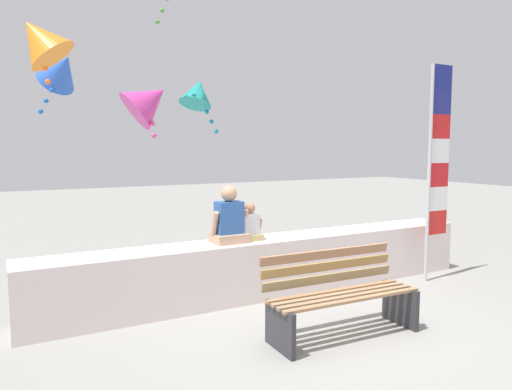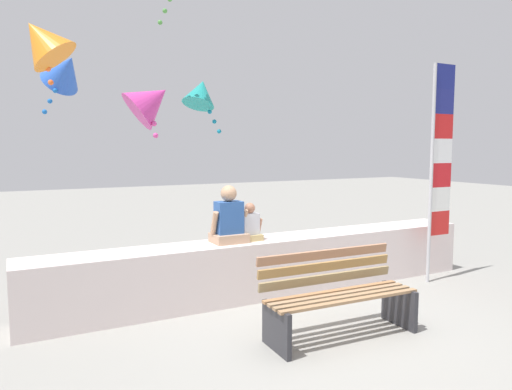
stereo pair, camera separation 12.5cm
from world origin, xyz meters
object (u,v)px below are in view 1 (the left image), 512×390
at_px(park_bench, 340,296).
at_px(person_adult, 229,220).
at_px(kite_blue, 62,70).
at_px(person_child, 250,226).
at_px(kite_orange, 39,39).
at_px(flag_banner, 436,159).
at_px(kite_magenta, 149,101).
at_px(kite_teal, 198,93).

distance_m(park_bench, person_adult, 1.80).
bearing_deg(kite_blue, park_bench, -66.11).
xyz_separation_m(person_child, kite_orange, (-2.31, 1.87, 2.52)).
distance_m(park_bench, person_child, 1.69).
xyz_separation_m(person_adult, kite_orange, (-2.00, 1.87, 2.43)).
height_order(person_adult, kite_orange, kite_orange).
height_order(person_adult, kite_blue, kite_blue).
bearing_deg(flag_banner, park_bench, -158.98).
bearing_deg(person_child, park_bench, -81.15).
bearing_deg(kite_magenta, kite_blue, 127.63).
bearing_deg(kite_orange, kite_blue, 72.27).
height_order(kite_magenta, kite_teal, kite_teal).
xyz_separation_m(kite_magenta, kite_blue, (-1.08, 1.40, 0.58)).
distance_m(park_bench, kite_blue, 5.98).
relative_size(park_bench, person_adult, 2.29).
distance_m(kite_blue, kite_teal, 2.35).
bearing_deg(park_bench, flag_banner, 21.02).
bearing_deg(kite_orange, person_adult, -43.01).
xyz_separation_m(person_adult, kite_teal, (0.73, 2.87, 1.95)).
bearing_deg(kite_teal, flag_banner, -55.42).
relative_size(flag_banner, kite_blue, 2.70).
bearing_deg(kite_blue, flag_banner, -39.04).
distance_m(person_child, kite_magenta, 2.64).
bearing_deg(kite_blue, kite_magenta, -52.37).
bearing_deg(kite_blue, person_adult, -63.89).
height_order(person_adult, kite_teal, kite_teal).
relative_size(person_child, kite_orange, 0.46).
xyz_separation_m(person_adult, kite_magenta, (-0.49, 1.81, 1.66)).
xyz_separation_m(park_bench, kite_teal, (0.18, 4.45, 2.59)).
bearing_deg(kite_magenta, person_child, -66.22).
relative_size(kite_orange, kite_teal, 0.99).
bearing_deg(person_child, kite_orange, 141.00).
distance_m(flag_banner, kite_teal, 4.37).
bearing_deg(kite_magenta, kite_teal, 40.93).
height_order(park_bench, kite_teal, kite_teal).
distance_m(kite_magenta, kite_teal, 1.65).
bearing_deg(kite_blue, person_child, -59.68).
bearing_deg(kite_teal, person_adult, -104.29).
distance_m(person_adult, person_child, 0.32).
xyz_separation_m(person_child, kite_blue, (-1.88, 3.21, 2.33)).
height_order(kite_blue, kite_orange, kite_orange).
relative_size(person_child, kite_magenta, 0.49).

